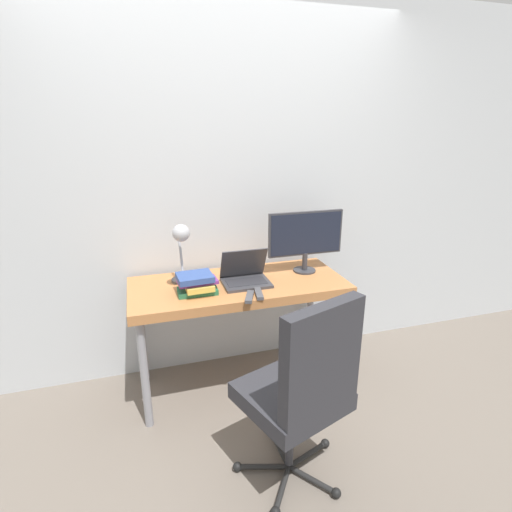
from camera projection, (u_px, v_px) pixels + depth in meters
ground_plane at (252, 410)px, 2.58m from camera, size 12.00×12.00×0.00m
wall_back at (224, 193)px, 2.78m from camera, size 8.00×0.05×2.60m
desk at (239, 293)px, 2.64m from camera, size 1.40×0.61×0.78m
laptop at (245, 276)px, 2.58m from camera, size 0.30×0.24×0.23m
monitor at (306, 237)px, 2.73m from camera, size 0.53×0.16×0.43m
desk_lamp at (181, 244)px, 2.42m from camera, size 0.13×0.28×0.42m
office_chair at (303, 386)px, 1.89m from camera, size 0.58×0.59×1.05m
book_stack at (197, 284)px, 2.42m from camera, size 0.25×0.19×0.12m
tv_remote at (250, 297)px, 2.37m from camera, size 0.09×0.16×0.02m
media_remote at (259, 293)px, 2.42m from camera, size 0.07×0.17×0.02m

